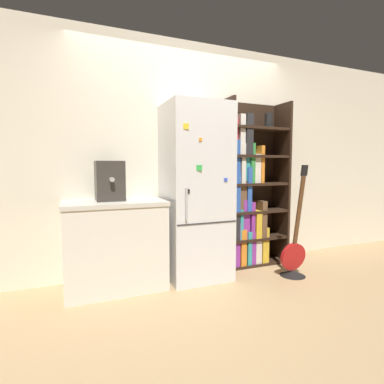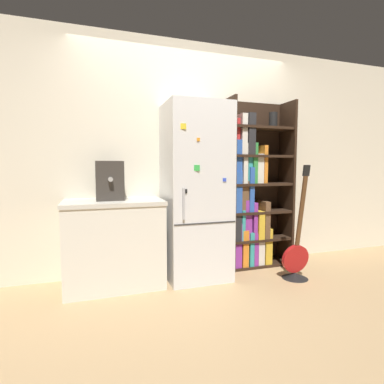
% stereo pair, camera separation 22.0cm
% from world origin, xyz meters
% --- Properties ---
extents(ground_plane, '(16.00, 16.00, 0.00)m').
position_xyz_m(ground_plane, '(0.00, 0.00, 0.00)').
color(ground_plane, tan).
extents(wall_back, '(8.00, 0.05, 2.60)m').
position_xyz_m(wall_back, '(0.00, 0.47, 1.30)').
color(wall_back, beige).
rests_on(wall_back, ground_plane).
extents(refrigerator, '(0.65, 0.63, 1.84)m').
position_xyz_m(refrigerator, '(-0.00, 0.15, 0.92)').
color(refrigerator, silver).
rests_on(refrigerator, ground_plane).
extents(bookshelf, '(0.81, 0.35, 1.96)m').
position_xyz_m(bookshelf, '(0.74, 0.30, 0.84)').
color(bookshelf, black).
rests_on(bookshelf, ground_plane).
extents(kitchen_counter, '(0.95, 0.59, 0.86)m').
position_xyz_m(kitchen_counter, '(-0.85, 0.16, 0.43)').
color(kitchen_counter, silver).
rests_on(kitchen_counter, ground_plane).
extents(espresso_machine, '(0.26, 0.34, 0.38)m').
position_xyz_m(espresso_machine, '(-0.88, 0.21, 1.05)').
color(espresso_machine, '#38332D').
rests_on(espresso_machine, kitchen_counter).
extents(guitar, '(0.30, 0.29, 1.21)m').
position_xyz_m(guitar, '(0.99, -0.26, 0.18)').
color(guitar, black).
rests_on(guitar, ground_plane).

